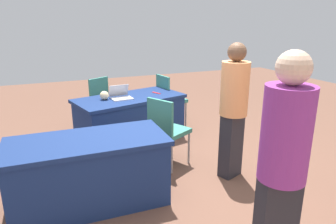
% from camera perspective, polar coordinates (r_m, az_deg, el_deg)
% --- Properties ---
extents(ground_plane, '(14.40, 14.40, 0.00)m').
position_cam_1_polar(ground_plane, '(4.05, 0.40, -12.10)').
color(ground_plane, brown).
extents(table_foreground, '(1.87, 1.22, 0.76)m').
position_cam_1_polar(table_foreground, '(5.10, -6.99, -1.30)').
color(table_foreground, navy).
rests_on(table_foreground, ground).
extents(table_mid_left, '(1.69, 0.81, 0.76)m').
position_cam_1_polar(table_mid_left, '(3.49, -14.34, -10.65)').
color(table_mid_left, navy).
rests_on(table_mid_left, ground).
extents(chair_near_front, '(0.60, 0.60, 0.95)m').
position_cam_1_polar(chair_near_front, '(5.85, -13.37, 2.38)').
color(chair_near_front, '#9E9993').
rests_on(chair_near_front, ground).
extents(chair_tucked_left, '(0.51, 0.51, 0.98)m').
position_cam_1_polar(chair_tucked_left, '(5.73, 0.13, 2.83)').
color(chair_tucked_left, '#9E9993').
rests_on(chair_tucked_left, ground).
extents(chair_tucked_right, '(0.59, 0.59, 0.97)m').
position_cam_1_polar(chair_tucked_right, '(4.13, -0.31, -2.88)').
color(chair_tucked_right, '#9E9993').
rests_on(chair_tucked_right, ground).
extents(person_presenter, '(0.41, 0.41, 1.78)m').
position_cam_1_polar(person_presenter, '(2.34, 20.47, -8.57)').
color(person_presenter, '#26262D').
rests_on(person_presenter, ground).
extents(person_attendee_standing, '(0.44, 0.44, 1.70)m').
position_cam_1_polar(person_attendee_standing, '(3.85, 12.07, 1.29)').
color(person_attendee_standing, '#26262D').
rests_on(person_attendee_standing, ground).
extents(laptop_silver, '(0.34, 0.32, 0.21)m').
position_cam_1_polar(laptop_silver, '(4.91, -8.70, 2.94)').
color(laptop_silver, silver).
rests_on(laptop_silver, table_foreground).
extents(yarn_ball, '(0.14, 0.14, 0.14)m').
position_cam_1_polar(yarn_ball, '(4.87, -11.71, 3.03)').
color(yarn_ball, beige).
rests_on(yarn_ball, table_foreground).
extents(scissors_red, '(0.11, 0.18, 0.01)m').
position_cam_1_polar(scissors_red, '(5.22, -2.18, 3.56)').
color(scissors_red, red).
rests_on(scissors_red, table_foreground).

